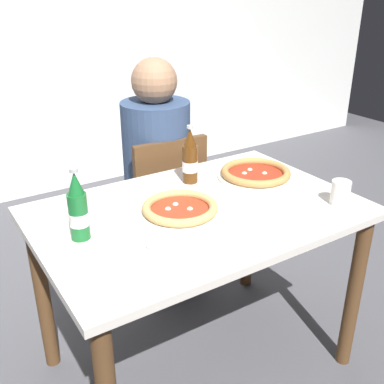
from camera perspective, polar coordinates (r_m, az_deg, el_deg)
ground_plane at (r=2.15m, az=0.77°, el=-20.29°), size 8.00×8.00×0.00m
back_wall_tiled at (r=3.58m, az=-20.12°, el=19.66°), size 7.00×0.10×2.60m
dining_table_main at (r=1.76m, az=0.88°, el=-5.44°), size 1.20×0.80×0.75m
chair_behind_table at (r=2.38m, az=-3.74°, el=-1.34°), size 0.42×0.42×0.85m
diner_seated at (r=2.38m, az=-4.32°, el=1.34°), size 0.34×0.34×1.21m
pizza_margherita_near at (r=1.66m, az=-1.50°, el=-2.17°), size 0.30×0.30×0.04m
pizza_marinara_far at (r=1.99m, az=7.94°, el=2.28°), size 0.33×0.33×0.04m
beer_bottle_left at (r=1.90m, az=-0.25°, el=4.17°), size 0.07×0.07×0.25m
beer_bottle_center at (r=1.51m, az=-14.04°, el=-2.16°), size 0.07×0.07×0.25m
napkin_with_cutlery at (r=1.39m, az=-4.03°, el=-8.69°), size 0.18×0.19×0.01m
paper_cup at (r=1.81m, az=18.04°, el=-0.09°), size 0.07×0.07×0.09m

